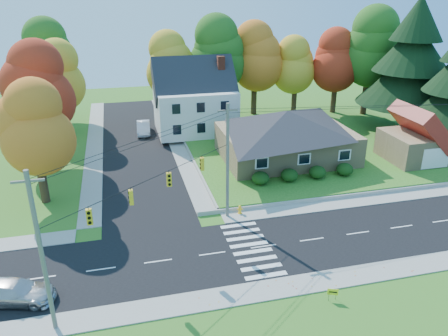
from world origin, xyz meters
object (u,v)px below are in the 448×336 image
object	(u,v)px
ranch_house	(286,134)
silver_sedan	(14,292)
fire_hydrant	(240,210)
white_car	(143,128)

from	to	relation	value
ranch_house	silver_sedan	bearing A→B (deg)	-144.19
ranch_house	fire_hydrant	distance (m)	13.81
fire_hydrant	ranch_house	bearing A→B (deg)	51.91
fire_hydrant	white_car	bearing A→B (deg)	104.51
silver_sedan	white_car	xyz separation A→B (m)	(10.45, 32.11, 0.07)
white_car	fire_hydrant	world-z (taller)	white_car
ranch_house	silver_sedan	world-z (taller)	ranch_house
white_car	silver_sedan	bearing A→B (deg)	-104.19
ranch_house	white_car	world-z (taller)	ranch_house
white_car	fire_hydrant	size ratio (longest dim) A/B	5.79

